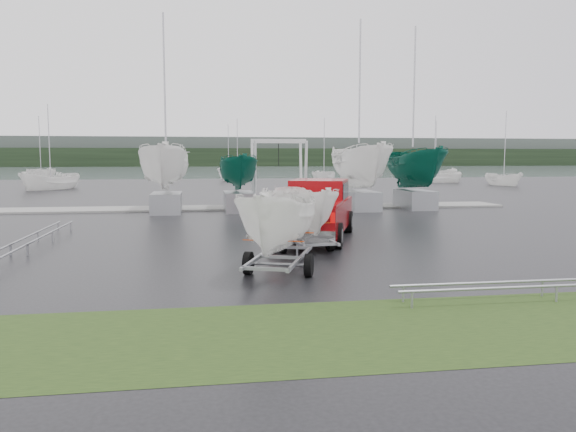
{
  "coord_description": "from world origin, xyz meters",
  "views": [
    {
      "loc": [
        -3.4,
        -20.32,
        3.05
      ],
      "look_at": [
        -0.67,
        -2.94,
        1.2
      ],
      "focal_mm": 35.0,
      "sensor_mm": 36.0,
      "label": 1
    }
  ],
  "objects_px": {
    "trailer_hitched": "(280,167)",
    "boat_hoist": "(279,164)",
    "pickup_truck": "(317,208)",
    "trailer_parked": "(305,170)"
  },
  "relations": [
    {
      "from": "trailer_hitched",
      "to": "boat_hoist",
      "type": "bearing_deg",
      "value": 102.02
    },
    {
      "from": "pickup_truck",
      "to": "trailer_hitched",
      "type": "height_order",
      "value": "trailer_hitched"
    },
    {
      "from": "boat_hoist",
      "to": "trailer_hitched",
      "type": "bearing_deg",
      "value": -97.91
    },
    {
      "from": "trailer_hitched",
      "to": "boat_hoist",
      "type": "distance_m",
      "value": 19.19
    },
    {
      "from": "trailer_hitched",
      "to": "trailer_parked",
      "type": "relative_size",
      "value": 1.06
    },
    {
      "from": "pickup_truck",
      "to": "boat_hoist",
      "type": "bearing_deg",
      "value": 108.47
    },
    {
      "from": "pickup_truck",
      "to": "trailer_hitched",
      "type": "relative_size",
      "value": 1.34
    },
    {
      "from": "trailer_hitched",
      "to": "boat_hoist",
      "type": "height_order",
      "value": "trailer_hitched"
    },
    {
      "from": "trailer_parked",
      "to": "boat_hoist",
      "type": "bearing_deg",
      "value": 79.83
    },
    {
      "from": "trailer_parked",
      "to": "boat_hoist",
      "type": "distance_m",
      "value": 15.59
    }
  ]
}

